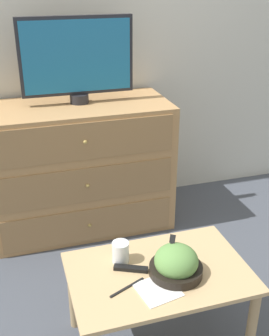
{
  "coord_description": "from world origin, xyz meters",
  "views": [
    {
      "loc": [
        -0.51,
        -2.79,
        1.6
      ],
      "look_at": [
        -0.01,
        -1.15,
        0.79
      ],
      "focal_mm": 45.0,
      "sensor_mm": 36.0,
      "label": 1
    }
  ],
  "objects": [
    {
      "name": "ground_plane",
      "position": [
        0.0,
        0.0,
        0.0
      ],
      "size": [
        12.0,
        12.0,
        0.0
      ],
      "primitive_type": "plane",
      "color": "#474C56"
    },
    {
      "name": "wall_back",
      "position": [
        0.0,
        0.03,
        1.3
      ],
      "size": [
        12.0,
        0.05,
        2.6
      ],
      "color": "silver",
      "rests_on": "ground_plane"
    },
    {
      "name": "dresser",
      "position": [
        -0.13,
        -0.3,
        0.42
      ],
      "size": [
        1.16,
        0.55,
        0.85
      ],
      "color": "tan",
      "rests_on": "ground_plane"
    },
    {
      "name": "tv",
      "position": [
        -0.1,
        -0.26,
        1.12
      ],
      "size": [
        0.68,
        0.12,
        0.51
      ],
      "color": "#232328",
      "rests_on": "dresser"
    },
    {
      "name": "coffee_table",
      "position": [
        0.01,
        -1.43,
        0.35
      ],
      "size": [
        0.78,
        0.51,
        0.42
      ],
      "color": "tan",
      "rests_on": "ground_plane"
    },
    {
      "name": "takeout_bowl",
      "position": [
        0.07,
        -1.47,
        0.47
      ],
      "size": [
        0.23,
        0.23,
        0.16
      ],
      "color": "black",
      "rests_on": "coffee_table"
    },
    {
      "name": "drink_cup",
      "position": [
        -0.13,
        -1.32,
        0.46
      ],
      "size": [
        0.08,
        0.08,
        0.1
      ],
      "color": "beige",
      "rests_on": "coffee_table"
    },
    {
      "name": "napkin",
      "position": [
        -0.03,
        -1.54,
        0.42
      ],
      "size": [
        0.19,
        0.19,
        0.0
      ],
      "color": "white",
      "rests_on": "coffee_table"
    },
    {
      "name": "knife",
      "position": [
        -0.15,
        -1.49,
        0.42
      ],
      "size": [
        0.16,
        0.08,
        0.01
      ],
      "color": "black",
      "rests_on": "coffee_table"
    },
    {
      "name": "remote_control",
      "position": [
        -0.1,
        -1.39,
        0.43
      ],
      "size": [
        0.15,
        0.09,
        0.02
      ],
      "color": "black",
      "rests_on": "coffee_table"
    }
  ]
}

